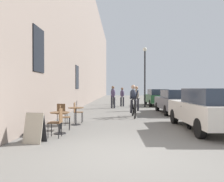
% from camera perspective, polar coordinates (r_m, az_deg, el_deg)
% --- Properties ---
extents(ground_plane, '(88.00, 88.00, 0.00)m').
position_cam_1_polar(ground_plane, '(5.21, 3.24, -16.15)').
color(ground_plane, slate).
extents(building_facade_left, '(0.54, 68.00, 13.13)m').
position_cam_1_polar(building_facade_left, '(19.93, -8.14, 15.31)').
color(building_facade_left, gray).
rests_on(building_facade_left, ground_plane).
extents(cafe_table_near, '(0.64, 0.64, 0.72)m').
position_cam_1_polar(cafe_table_near, '(7.54, -13.46, -6.90)').
color(cafe_table_near, black).
rests_on(cafe_table_near, ground_plane).
extents(cafe_chair_near_toward_street, '(0.44, 0.44, 0.89)m').
position_cam_1_polar(cafe_chair_near_toward_street, '(8.22, -12.70, -6.30)').
color(cafe_chair_near_toward_street, black).
rests_on(cafe_chair_near_toward_street, ground_plane).
extents(cafe_chair_near_toward_wall, '(0.39, 0.39, 0.89)m').
position_cam_1_polar(cafe_chair_near_toward_wall, '(6.98, -14.08, -7.53)').
color(cafe_chair_near_toward_wall, black).
rests_on(cafe_chair_near_toward_wall, ground_plane).
extents(cafe_table_mid, '(0.64, 0.64, 0.72)m').
position_cam_1_polar(cafe_table_mid, '(9.25, -9.41, -5.50)').
color(cafe_table_mid, black).
rests_on(cafe_table_mid, ground_plane).
extents(cafe_chair_mid_toward_street, '(0.38, 0.38, 0.89)m').
position_cam_1_polar(cafe_chair_mid_toward_street, '(9.30, -12.97, -5.50)').
color(cafe_chair_mid_toward_street, black).
rests_on(cafe_chair_mid_toward_street, ground_plane).
extents(cafe_chair_mid_toward_wall, '(0.39, 0.39, 0.89)m').
position_cam_1_polar(cafe_chair_mid_toward_wall, '(9.86, -9.15, -5.14)').
color(cafe_chair_mid_toward_wall, black).
rests_on(cafe_chair_mid_toward_wall, ground_plane).
extents(sandwich_board_sign, '(0.61, 0.47, 0.84)m').
position_cam_1_polar(sandwich_board_sign, '(6.53, -19.46, -9.01)').
color(sandwich_board_sign, black).
rests_on(sandwich_board_sign, ground_plane).
extents(cyclist_on_bicycle, '(0.52, 1.76, 1.74)m').
position_cam_1_polar(cyclist_on_bicycle, '(11.74, 5.61, -2.79)').
color(cyclist_on_bicycle, black).
rests_on(cyclist_on_bicycle, ground_plane).
extents(pedestrian_near, '(0.38, 0.29, 1.67)m').
position_cam_1_polar(pedestrian_near, '(14.85, 6.42, -1.56)').
color(pedestrian_near, '#26262D').
rests_on(pedestrian_near, ground_plane).
extents(pedestrian_mid, '(0.36, 0.27, 1.71)m').
position_cam_1_polar(pedestrian_mid, '(16.74, 0.28, -1.24)').
color(pedestrian_mid, '#26262D').
rests_on(pedestrian_mid, ground_plane).
extents(pedestrian_far, '(0.36, 0.28, 1.61)m').
position_cam_1_polar(pedestrian_far, '(18.56, 2.67, -1.24)').
color(pedestrian_far, '#26262D').
rests_on(pedestrian_far, ground_plane).
extents(pedestrian_furthest, '(0.34, 0.24, 1.76)m').
position_cam_1_polar(pedestrian_furthest, '(20.75, 0.17, -0.81)').
color(pedestrian_furthest, '#26262D').
rests_on(pedestrian_furthest, ground_plane).
extents(street_lamp, '(0.32, 0.32, 4.90)m').
position_cam_1_polar(street_lamp, '(18.21, 8.58, 5.65)').
color(street_lamp, black).
rests_on(street_lamp, ground_plane).
extents(parked_car_nearest, '(1.88, 4.29, 1.51)m').
position_cam_1_polar(parked_car_nearest, '(8.61, 23.83, -4.25)').
color(parked_car_nearest, beige).
rests_on(parked_car_nearest, ground_plane).
extents(parked_car_second, '(1.74, 4.07, 1.44)m').
position_cam_1_polar(parked_car_second, '(13.89, 15.94, -2.54)').
color(parked_car_second, '#595960').
rests_on(parked_car_second, ground_plane).
extents(parked_car_third, '(1.83, 4.16, 1.46)m').
position_cam_1_polar(parked_car_third, '(19.84, 11.61, -1.56)').
color(parked_car_third, '#23512D').
rests_on(parked_car_third, ground_plane).
extents(parked_motorcycle, '(0.62, 2.14, 0.92)m').
position_cam_1_polar(parked_motorcycle, '(8.04, 20.39, -7.28)').
color(parked_motorcycle, black).
rests_on(parked_motorcycle, ground_plane).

